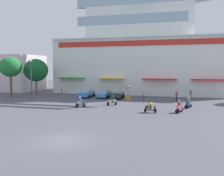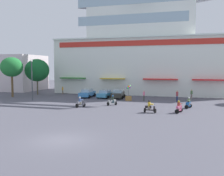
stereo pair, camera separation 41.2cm
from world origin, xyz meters
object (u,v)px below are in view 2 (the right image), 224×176
Objects in this scene: plaza_tree_2 at (37,70)px; scooter_rider_5 at (112,101)px; parked_car_0 at (87,93)px; streetlamp_near at (32,77)px; plaza_tree_0 at (12,67)px; scooter_rider_2 at (179,108)px; scooter_rider_4 at (188,104)px; pedestrian_2 at (177,95)px; pedestrian_1 at (144,95)px; balloon_vendor_cart at (128,94)px; scooter_rider_0 at (150,108)px; parked_car_1 at (105,94)px; pedestrian_3 at (63,90)px; scooter_rider_1 at (80,103)px; pedestrian_0 at (192,94)px; parked_car_2 at (118,94)px.

plaza_tree_2 reaches higher than scooter_rider_5.
streetlamp_near is at bearing -138.90° from parked_car_0.
plaza_tree_0 is at bearing -115.90° from plaza_tree_2.
plaza_tree_2 is at bearing 155.29° from scooter_rider_2.
pedestrian_2 reaches higher than scooter_rider_4.
balloon_vendor_cart is at bearing -169.96° from pedestrian_1.
scooter_rider_2 is 9.77m from pedestrian_2.
scooter_rider_0 is 0.23× the size of streetlamp_near.
pedestrian_2 reaches higher than parked_car_0.
pedestrian_3 is at bearing 161.71° from parked_car_1.
scooter_rider_0 is 0.85× the size of pedestrian_2.
plaza_tree_2 reaches higher than parked_car_0.
scooter_rider_4 reaches higher than scooter_rider_0.
balloon_vendor_cart is at bearing -27.33° from parked_car_1.
scooter_rider_4 is at bearing -28.80° from balloon_vendor_cart.
plaza_tree_2 reaches higher than scooter_rider_1.
pedestrian_1 reaches higher than scooter_rider_5.
scooter_rider_2 is 9.87m from scooter_rider_5.
scooter_rider_4 is at bearing -24.31° from pedestrian_3.
pedestrian_3 is at bearing 125.31° from scooter_rider_1.
parked_car_0 is at bearing 131.75° from scooter_rider_5.
parked_car_0 is 8.41m from balloon_vendor_cart.
streetlamp_near reaches higher than pedestrian_2.
scooter_rider_4 is at bearing -28.30° from parked_car_1.
parked_car_1 is at bearing 89.14° from scooter_rider_1.
scooter_rider_5 is (3.53, -7.81, -0.11)m from parked_car_1.
plaza_tree_0 reaches higher than scooter_rider_2.
scooter_rider_1 is 0.83× the size of pedestrian_2.
scooter_rider_2 is 0.90× the size of pedestrian_0.
scooter_rider_4 is at bearing -93.87° from pedestrian_0.
pedestrian_3 is (-17.18, 5.31, -0.05)m from pedestrian_1.
scooter_rider_4 is (13.93, -7.50, -0.09)m from parked_car_1.
streetlamp_near is (3.89, -7.54, -0.97)m from plaza_tree_2.
pedestrian_3 is 0.24× the size of streetlamp_near.
scooter_rider_1 is 9.52m from balloon_vendor_cart.
plaza_tree_2 is at bearing 173.19° from parked_car_0.
scooter_rider_2 is at bearing -87.37° from pedestrian_2.
plaza_tree_2 is 30.17m from scooter_rider_2.
scooter_rider_0 is at bearing -29.18° from plaza_tree_2.
pedestrian_3 is at bearing 140.60° from scooter_rider_5.
scooter_rider_5 is at bearing -178.30° from scooter_rider_4.
pedestrian_2 is at bearing 3.68° from plaza_tree_0.
pedestrian_0 is (11.06, 10.10, 0.35)m from scooter_rider_5.
pedestrian_0 reaches higher than parked_car_1.
scooter_rider_0 reaches higher than parked_car_1.
plaza_tree_0 reaches higher than streetlamp_near.
plaza_tree_0 reaches higher than balloon_vendor_cart.
parked_car_2 is (2.35, -0.02, 0.05)m from parked_car_1.
pedestrian_2 is at bearing 105.07° from scooter_rider_4.
scooter_rider_2 is 27.05m from pedestrian_3.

